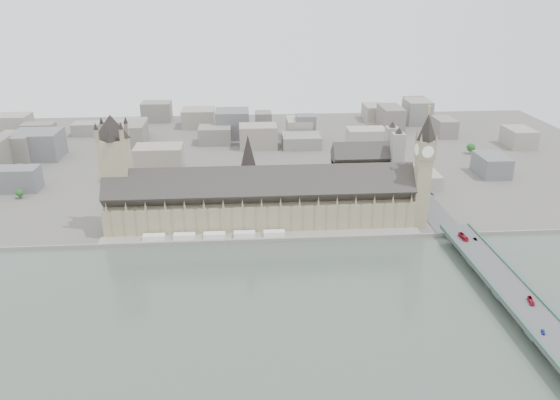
{
  "coord_description": "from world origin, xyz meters",
  "views": [
    {
      "loc": [
        -15.38,
        -421.06,
        201.15
      ],
      "look_at": [
        16.81,
        19.23,
        23.4
      ],
      "focal_mm": 35.0,
      "sensor_mm": 36.0,
      "label": 1
    }
  ],
  "objects": [
    {
      "name": "river_thames",
      "position": [
        0.0,
        -165.0,
        0.0
      ],
      "size": [
        600.0,
        600.0,
        0.0
      ],
      "primitive_type": "plane",
      "color": "#414C43",
      "rests_on": "ground"
    },
    {
      "name": "red_bus_south",
      "position": [
        166.22,
        -135.04,
        11.56
      ],
      "size": [
        4.2,
        9.65,
        2.62
      ],
      "primitive_type": "imported",
      "rotation": [
        0.0,
        0.0,
        -0.22
      ],
      "color": "red",
      "rests_on": "westminster_bridge"
    },
    {
      "name": "ground",
      "position": [
        0.0,
        0.0,
        0.0
      ],
      "size": [
        900.0,
        900.0,
        0.0
      ],
      "primitive_type": "plane",
      "color": "#595651",
      "rests_on": "ground"
    },
    {
      "name": "elizabeth_tower",
      "position": [
        138.0,
        8.0,
        58.09
      ],
      "size": [
        17.0,
        17.0,
        107.5
      ],
      "color": "#968B66",
      "rests_on": "ground"
    },
    {
      "name": "westminster_abbey",
      "position": [
        110.92,
        95.0,
        25.08
      ],
      "size": [
        68.0,
        36.0,
        64.0
      ],
      "color": "gray",
      "rests_on": "ground"
    },
    {
      "name": "park_trees",
      "position": [
        -10.0,
        60.0,
        7.5
      ],
      "size": [
        110.0,
        30.0,
        15.0
      ],
      "primitive_type": null,
      "color": "#1C4518",
      "rests_on": "ground"
    },
    {
      "name": "car_silver",
      "position": [
        167.78,
        -43.86,
        10.93
      ],
      "size": [
        2.11,
        4.31,
        1.36
      ],
      "primitive_type": "imported",
      "rotation": [
        0.0,
        0.0,
        0.17
      ],
      "color": "gray",
      "rests_on": "westminster_bridge"
    },
    {
      "name": "city_skyline_inland",
      "position": [
        0.0,
        245.0,
        19.0
      ],
      "size": [
        720.0,
        360.0,
        38.0
      ],
      "primitive_type": null,
      "color": "gray",
      "rests_on": "ground"
    },
    {
      "name": "bridge_parapets",
      "position": [
        162.0,
        -132.0,
        10.82
      ],
      "size": [
        25.0,
        235.0,
        1.15
      ],
      "primitive_type": null,
      "color": "#345E4D",
      "rests_on": "westminster_bridge"
    },
    {
      "name": "red_bus_north",
      "position": [
        158.84,
        -41.25,
        11.96
      ],
      "size": [
        3.96,
        12.49,
        3.42
      ],
      "primitive_type": "imported",
      "rotation": [
        0.0,
        0.0,
        0.09
      ],
      "color": "#AD1325",
      "rests_on": "westminster_bridge"
    },
    {
      "name": "palace_of_westminster",
      "position": [
        0.0,
        19.7,
        22.71
      ],
      "size": [
        265.0,
        40.73,
        55.44
      ],
      "color": "#968B66",
      "rests_on": "ground"
    },
    {
      "name": "terrace_tents",
      "position": [
        -40.0,
        -7.0,
        4.0
      ],
      "size": [
        118.0,
        7.0,
        4.0
      ],
      "color": "white",
      "rests_on": "river_terrace"
    },
    {
      "name": "car_approach",
      "position": [
        166.33,
        54.41,
        10.96
      ],
      "size": [
        2.96,
        5.17,
        1.41
      ],
      "primitive_type": "imported",
      "rotation": [
        0.0,
        0.0,
        0.21
      ],
      "color": "gray",
      "rests_on": "westminster_bridge"
    },
    {
      "name": "car_blue",
      "position": [
        157.19,
        -167.0,
        11.06
      ],
      "size": [
        3.61,
        5.13,
        1.62
      ],
      "primitive_type": "imported",
      "rotation": [
        0.0,
        0.0,
        -0.4
      ],
      "color": "navy",
      "rests_on": "westminster_bridge"
    },
    {
      "name": "central_tower",
      "position": [
        -10.0,
        26.0,
        57.92
      ],
      "size": [
        13.0,
        13.0,
        48.0
      ],
      "color": "gray",
      "rests_on": "ground"
    },
    {
      "name": "river_terrace",
      "position": [
        0.0,
        -7.5,
        1.0
      ],
      "size": [
        270.0,
        15.0,
        2.0
      ],
      "primitive_type": "cube",
      "color": "gray",
      "rests_on": "ground"
    },
    {
      "name": "embankment_wall",
      "position": [
        0.0,
        -15.0,
        1.5
      ],
      "size": [
        600.0,
        1.5,
        3.0
      ],
      "primitive_type": "cube",
      "color": "gray",
      "rests_on": "ground"
    },
    {
      "name": "victoria_tower",
      "position": [
        -122.0,
        26.0,
        55.2
      ],
      "size": [
        30.0,
        30.0,
        100.0
      ],
      "color": "#968B66",
      "rests_on": "ground"
    },
    {
      "name": "westminster_bridge",
      "position": [
        162.0,
        -87.5,
        5.12
      ],
      "size": [
        25.0,
        325.0,
        10.25
      ],
      "primitive_type": "cube",
      "color": "#474749",
      "rests_on": "ground"
    }
  ]
}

